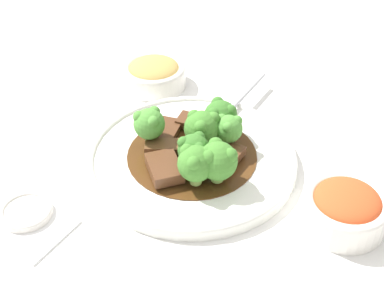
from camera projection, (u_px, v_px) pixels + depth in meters
ground_plane at (192, 163)px, 0.74m from camera, size 4.00×4.00×0.00m
main_plate at (192, 158)px, 0.73m from camera, size 0.29×0.29×0.02m
beef_strip_0 at (224, 156)px, 0.71m from camera, size 0.05×0.06×0.01m
beef_strip_1 at (172, 147)px, 0.73m from camera, size 0.07×0.07×0.01m
beef_strip_2 at (164, 168)px, 0.69m from camera, size 0.07×0.06×0.02m
beef_strip_3 at (194, 122)px, 0.77m from camera, size 0.05×0.04×0.01m
beef_strip_4 at (165, 130)px, 0.76m from camera, size 0.06×0.06×0.01m
broccoli_floret_0 at (229, 128)px, 0.72m from camera, size 0.04×0.04×0.05m
broccoli_floret_1 at (194, 149)px, 0.69m from camera, size 0.04×0.04×0.05m
broccoli_floret_2 at (218, 160)px, 0.67m from camera, size 0.05×0.05×0.06m
broccoli_floret_3 at (203, 128)px, 0.72m from camera, size 0.05×0.05×0.05m
broccoli_floret_4 at (149, 124)px, 0.72m from camera, size 0.04×0.04×0.05m
broccoli_floret_5 at (220, 116)px, 0.75m from camera, size 0.05×0.05×0.05m
broccoli_floret_6 at (196, 163)px, 0.66m from camera, size 0.05×0.05×0.05m
serving_spoon at (222, 117)px, 0.78m from camera, size 0.06×0.19×0.01m
side_bowl_kimchi at (345, 208)px, 0.63m from camera, size 0.10×0.10×0.05m
side_bowl_appetizer at (154, 74)px, 0.88m from camera, size 0.11×0.11×0.04m
sauce_dish at (26, 212)px, 0.66m from camera, size 0.06×0.06×0.01m
paper_napkin at (18, 219)px, 0.65m from camera, size 0.14×0.10×0.01m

